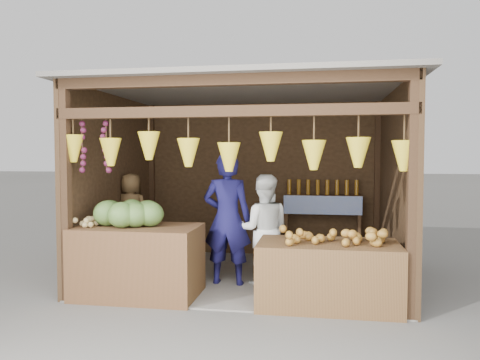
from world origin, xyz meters
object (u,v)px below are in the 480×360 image
object	(u,v)px
man_standing	(227,219)
counter_left	(138,261)
woman_standing	(264,230)
counter_right	(328,274)
vendor_seated	(131,211)

from	to	relation	value
man_standing	counter_left	bearing A→B (deg)	36.38
woman_standing	counter_right	bearing A→B (deg)	132.90
counter_right	man_standing	distance (m)	1.55
counter_left	vendor_seated	bearing A→B (deg)	115.54
counter_right	vendor_seated	world-z (taller)	vendor_seated
counter_left	counter_right	xyz separation A→B (m)	(2.27, 0.00, -0.07)
counter_left	vendor_seated	size ratio (longest dim) A/B	1.29
counter_right	man_standing	world-z (taller)	man_standing
counter_left	vendor_seated	xyz separation A→B (m)	(-0.63, 1.32, 0.45)
counter_left	vendor_seated	world-z (taller)	vendor_seated
man_standing	vendor_seated	xyz separation A→B (m)	(-1.60, 0.64, -0.00)
counter_left	woman_standing	xyz separation A→B (m)	(1.45, 0.76, 0.30)
counter_left	vendor_seated	distance (m)	1.53
counter_right	man_standing	bearing A→B (deg)	152.48
counter_right	woman_standing	bearing A→B (deg)	137.41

